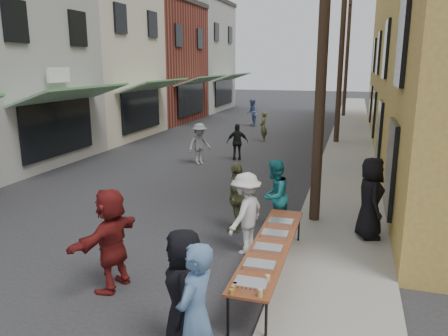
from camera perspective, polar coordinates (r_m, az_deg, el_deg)
The scene contains 27 objects.
ground at distance 10.24m, azimuth -15.21°, elevation -10.12°, with size 120.00×120.00×0.00m, color #28282B.
sidewalk at distance 23.24m, azimuth 16.13°, elevation 3.13°, with size 2.20×60.00×0.10m, color gray.
storefront_row at distance 27.41m, azimuth -17.29°, elevation 13.13°, with size 8.00×37.00×9.00m.
utility_pole_near at distance 10.94m, azimuth 12.80°, elevation 15.69°, with size 0.26×0.26×9.00m, color #2D2116.
utility_pole_mid at distance 22.92m, azimuth 15.07°, elevation 14.25°, with size 0.26×0.26×9.00m, color #2D2116.
utility_pole_far at distance 34.91m, azimuth 15.77°, elevation 13.80°, with size 0.26×0.26×9.00m, color #2D2116.
serving_table at distance 8.29m, azimuth 6.16°, elevation -10.11°, with size 0.70×4.00×0.75m.
catering_tray_sausage at distance 6.80m, azimuth 3.51°, elevation -14.90°, with size 0.50×0.33×0.08m, color maroon.
catering_tray_foil_b at distance 7.37m, azimuth 4.70°, elevation -12.57°, with size 0.50×0.33×0.08m, color #B2B2B7.
catering_tray_buns at distance 7.99m, azimuth 5.77°, elevation -10.43°, with size 0.50×0.33×0.08m, color tan.
catering_tray_foil_d at distance 8.62m, azimuth 6.67°, elevation -8.60°, with size 0.50×0.33×0.08m, color #B2B2B7.
catering_tray_buns_end at distance 9.27m, azimuth 7.44°, elevation -7.03°, with size 0.50×0.33×0.08m, color tan.
condiment_jar_a at distance 6.59m, azimuth 0.96°, elevation -15.86°, with size 0.07×0.07×0.08m, color #A57F26.
condiment_jar_b at distance 6.68m, azimuth 1.20°, elevation -15.45°, with size 0.07×0.07×0.08m, color #A57F26.
condiment_jar_c at distance 6.76m, azimuth 1.43°, elevation -15.06°, with size 0.07×0.07×0.08m, color #A57F26.
cup_stack at distance 6.54m, azimuth 4.77°, elevation -15.96°, with size 0.08×0.08×0.12m, color tan.
guest_front_a at distance 6.37m, azimuth -5.22°, elevation -15.76°, with size 0.89×0.58×1.83m, color black.
guest_front_b at distance 5.73m, azimuth -3.73°, elevation -18.73°, with size 0.70×0.46×1.93m, color #4C6C94.
guest_front_c at distance 10.62m, azimuth 6.58°, elevation -3.67°, with size 0.88×0.68×1.80m, color teal.
guest_front_d at distance 9.41m, azimuth 2.86°, elevation -5.94°, with size 1.16×0.66×1.79m, color silver.
guest_front_e at distance 10.63m, azimuth 1.68°, elevation -3.80°, with size 1.01×0.42×1.72m, color brown.
guest_queue_back at distance 8.19m, azimuth -14.51°, elevation -8.99°, with size 1.76×0.56×1.90m, color maroon.
server at distance 10.48m, azimuth 18.58°, elevation -3.74°, with size 0.92×0.60×1.89m, color black.
passerby_left at distance 17.77m, azimuth -3.21°, elevation 3.17°, with size 1.08×0.62×1.68m, color gray.
passerby_mid at distance 18.48m, azimuth 1.77°, elevation 3.39°, with size 0.91×0.38×1.56m, color black.
passerby_right at distance 23.13m, azimuth 5.18°, elevation 5.40°, with size 0.57×0.37×1.56m, color brown.
passerby_far at distance 28.71m, azimuth 3.67°, elevation 7.22°, with size 0.87×0.68×1.78m, color #5468A2.
Camera 1 is at (5.13, -7.90, 4.02)m, focal length 35.00 mm.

